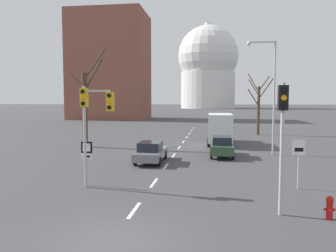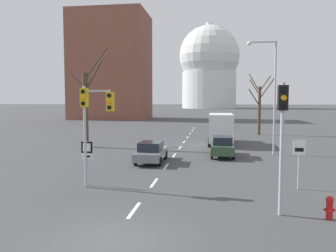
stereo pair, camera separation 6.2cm
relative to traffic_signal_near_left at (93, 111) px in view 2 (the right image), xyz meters
name	(u,v)px [view 2 (the right image)]	position (x,y,z in m)	size (l,w,h in m)	color
ground_plane	(111,241)	(2.87, -6.14, -3.93)	(800.00, 800.00, 0.00)	#424244
lane_stripe_0	(134,210)	(2.87, -3.14, -3.92)	(0.16, 2.00, 0.01)	silver
lane_stripe_1	(154,183)	(2.87, 1.36, -3.92)	(0.16, 2.00, 0.01)	silver
lane_stripe_2	(166,166)	(2.87, 5.86, -3.92)	(0.16, 2.00, 0.01)	silver
lane_stripe_3	(174,155)	(2.87, 10.36, -3.92)	(0.16, 2.00, 0.01)	silver
lane_stripe_4	(180,148)	(2.87, 14.86, -3.92)	(0.16, 2.00, 0.01)	silver
lane_stripe_5	(184,142)	(2.87, 19.36, -3.92)	(0.16, 2.00, 0.01)	silver
lane_stripe_6	(187,137)	(2.87, 23.86, -3.92)	(0.16, 2.00, 0.01)	silver
lane_stripe_7	(190,134)	(2.87, 28.36, -3.92)	(0.16, 2.00, 0.01)	silver
lane_stripe_8	(192,131)	(2.87, 32.86, -3.92)	(0.16, 2.00, 0.01)	silver
lane_stripe_9	(194,128)	(2.87, 37.36, -3.92)	(0.16, 2.00, 0.01)	silver
traffic_signal_near_left	(93,111)	(0.00, 0.00, 0.00)	(1.72, 0.34, 5.19)	#B2B2B7
traffic_signal_near_right	(282,124)	(8.64, -2.92, -0.35)	(0.36, 0.34, 5.14)	#B2B2B7
route_sign_post	(87,155)	(-0.51, 0.34, -2.32)	(0.60, 0.08, 2.37)	#B2B2B7
speed_limit_sign	(299,155)	(10.30, 1.12, -2.21)	(0.60, 0.08, 2.53)	#B2B2B7
fire_hydrant	(329,207)	(10.38, -3.15, -3.44)	(0.40, 0.34, 0.90)	#B21414
street_lamp_right	(270,86)	(10.59, 12.04, 1.73)	(2.37, 0.36, 9.32)	#B2B2B7
sedan_near_left	(151,152)	(1.58, 7.19, -3.16)	(1.88, 4.44, 1.51)	slate
sedan_near_right	(222,146)	(6.74, 10.37, -3.09)	(1.80, 4.22, 1.64)	#2D4C33
sedan_mid_centre	(218,123)	(6.71, 39.38, -3.11)	(1.77, 3.95, 1.63)	navy
delivery_truck	(221,128)	(6.74, 17.93, -2.23)	(2.44, 7.20, 3.14)	#333842
bare_tree_left_near	(86,104)	(-6.12, 14.22, 0.22)	(3.81, 3.23, 9.54)	#473828
bare_tree_right_near	(259,106)	(11.91, 28.23, -0.12)	(3.17, 2.92, 8.10)	#473828
capitol_dome	(209,67)	(2.87, 182.81, 20.60)	(35.64, 35.64, 50.35)	silver
apartment_block_left	(111,67)	(-19.29, 63.26, 9.00)	(18.00, 14.00, 25.85)	brown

